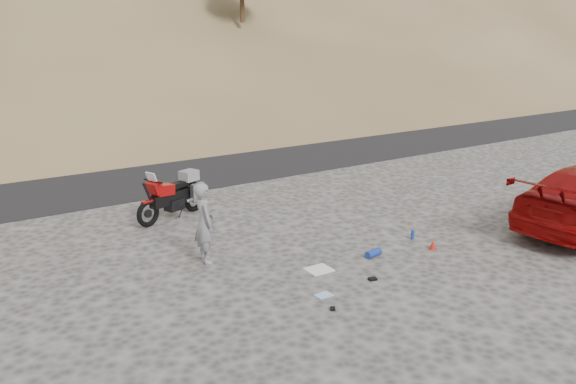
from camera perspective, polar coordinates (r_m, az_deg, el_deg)
name	(u,v)px	position (r m, az deg, el deg)	size (l,w,h in m)	color
ground	(267,258)	(11.77, -2.17, -6.73)	(140.00, 140.00, 0.00)	#3C3A38
road	(126,173)	(19.65, -16.14, 1.89)	(120.00, 7.00, 0.05)	black
motorcycle	(175,196)	(14.42, -11.41, -0.36)	(2.16, 1.10, 1.34)	black
man	(206,261)	(11.73, -8.34, -6.96)	(0.61, 0.40, 1.66)	gray
gear_white_cloth	(319,270)	(11.21, 3.15, -7.87)	(0.49, 0.44, 0.02)	white
gear_blue_mat	(373,253)	(11.94, 8.68, -6.15)	(0.16, 0.16, 0.39)	navy
gear_bottle	(413,235)	(13.08, 12.55, -4.27)	(0.08, 0.08, 0.21)	navy
gear_funnel	(433,245)	(12.60, 14.50, -5.21)	(0.15, 0.15, 0.20)	red
gear_glove_a	(373,279)	(10.88, 8.58, -8.73)	(0.16, 0.11, 0.04)	black
gear_glove_b	(333,309)	(9.72, 4.56, -11.73)	(0.11, 0.09, 0.04)	black
gear_blue_cloth	(324,295)	(10.20, 3.65, -10.41)	(0.30, 0.22, 0.01)	#96BCE7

